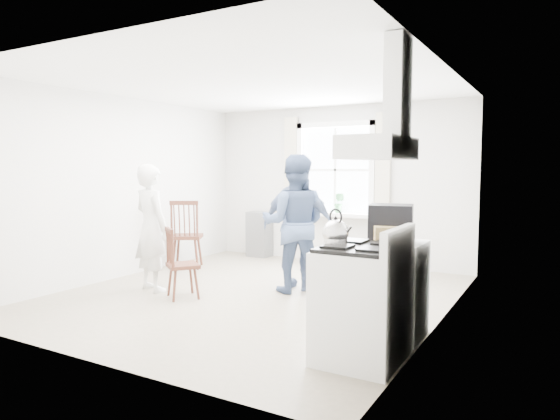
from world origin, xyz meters
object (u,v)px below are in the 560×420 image
object	(u,v)px
person_right	(298,225)
gas_stove	(363,302)
windsor_chair_b	(175,255)
low_cabinet	(396,289)
windsor_chair_a	(185,227)
person_left	(152,228)
stereo_stack	(391,223)
person_mid	(294,224)

from	to	relation	value
person_right	gas_stove	bearing A→B (deg)	125.28
gas_stove	windsor_chair_b	bearing A→B (deg)	164.92
gas_stove	low_cabinet	bearing A→B (deg)	84.32
low_cabinet	windsor_chair_b	distance (m)	2.73
gas_stove	windsor_chair_a	distance (m)	4.30
windsor_chair_a	person_right	world-z (taller)	person_right
person_left	stereo_stack	bearing A→B (deg)	-167.99
low_cabinet	person_mid	bearing A→B (deg)	147.63
windsor_chair_b	person_left	size ratio (longest dim) A/B	0.54
person_mid	gas_stove	bearing A→B (deg)	108.36
windsor_chair_b	person_mid	xyz separation A→B (m)	(1.10, 1.02, 0.34)
gas_stove	windsor_chair_b	world-z (taller)	gas_stove
stereo_stack	windsor_chair_b	distance (m)	2.73
gas_stove	person_left	size ratio (longest dim) A/B	0.69
low_cabinet	windsor_chair_b	world-z (taller)	low_cabinet
person_left	person_right	bearing A→B (deg)	-132.62
windsor_chair_a	gas_stove	bearing A→B (deg)	-30.07
windsor_chair_b	person_right	xyz separation A→B (m)	(1.08, 1.15, 0.31)
gas_stove	stereo_stack	xyz separation A→B (m)	(0.02, 0.66, 0.59)
stereo_stack	person_mid	bearing A→B (deg)	145.94
low_cabinet	person_left	bearing A→B (deg)	176.89
person_left	person_mid	xyz separation A→B (m)	(1.62, 0.86, 0.06)
stereo_stack	person_mid	distance (m)	1.92
low_cabinet	person_right	bearing A→B (deg)	144.67
person_mid	person_left	bearing A→B (deg)	4.16
stereo_stack	person_left	size ratio (longest dim) A/B	0.28
stereo_stack	windsor_chair_a	size ratio (longest dim) A/B	0.42
stereo_stack	person_left	world-z (taller)	person_left
gas_stove	stereo_stack	world-z (taller)	stereo_stack
stereo_stack	person_right	distance (m)	2.01
windsor_chair_b	person_left	xyz separation A→B (m)	(-0.53, 0.16, 0.28)
person_left	person_mid	distance (m)	1.84
windsor_chair_a	person_right	bearing A→B (deg)	-7.62
gas_stove	person_mid	world-z (taller)	person_mid
gas_stove	person_right	size ratio (longest dim) A/B	0.67
person_left	windsor_chair_b	bearing A→B (deg)	178.88
person_left	person_mid	size ratio (longest dim) A/B	0.93
stereo_stack	person_mid	world-z (taller)	person_mid
stereo_stack	windsor_chair_b	world-z (taller)	stereo_stack
gas_stove	windsor_chair_a	bearing A→B (deg)	149.93
low_cabinet	person_mid	distance (m)	1.98
stereo_stack	person_right	xyz separation A→B (m)	(-1.60, 1.20, -0.23)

